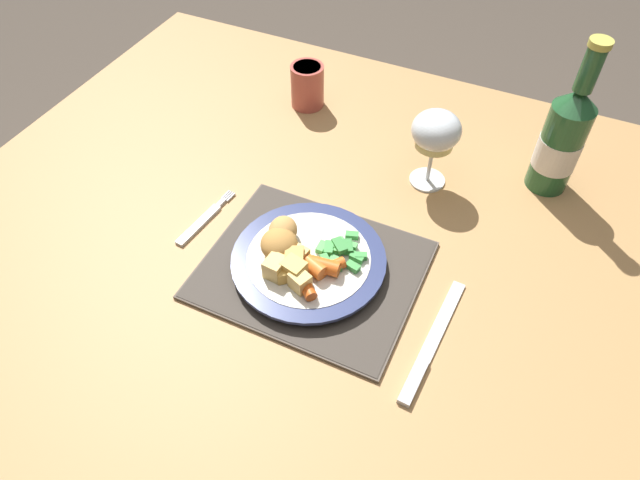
{
  "coord_description": "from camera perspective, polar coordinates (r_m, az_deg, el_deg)",
  "views": [
    {
      "loc": [
        0.27,
        -0.53,
        1.42
      ],
      "look_at": [
        0.04,
        -0.02,
        0.78
      ],
      "focal_mm": 32.0,
      "sensor_mm": 36.0,
      "label": 1
    }
  ],
  "objects": [
    {
      "name": "ground_plane",
      "position": [
        1.54,
        -0.85,
        -18.51
      ],
      "size": [
        6.0,
        6.0,
        0.0
      ],
      "primitive_type": "plane",
      "color": "#4C4238"
    },
    {
      "name": "dining_table",
      "position": [
        0.97,
        -1.28,
        -3.18
      ],
      "size": [
        1.22,
        1.07,
        0.74
      ],
      "color": "#AD7F4C",
      "rests_on": "ground"
    },
    {
      "name": "placemat",
      "position": [
        0.86,
        -0.85,
        -2.97
      ],
      "size": [
        0.32,
        0.26,
        0.01
      ],
      "color": "brown",
      "rests_on": "dining_table"
    },
    {
      "name": "dinner_plate",
      "position": [
        0.85,
        -1.14,
        -2.11
      ],
      "size": [
        0.23,
        0.23,
        0.02
      ],
      "color": "silver",
      "rests_on": "placemat"
    },
    {
      "name": "breaded_croquettes",
      "position": [
        0.85,
        -3.96,
        0.11
      ],
      "size": [
        0.08,
        0.1,
        0.04
      ],
      "color": "tan",
      "rests_on": "dinner_plate"
    },
    {
      "name": "green_beans_pile",
      "position": [
        0.84,
        2.09,
        -1.14
      ],
      "size": [
        0.08,
        0.09,
        0.02
      ],
      "color": "green",
      "rests_on": "dinner_plate"
    },
    {
      "name": "glazed_carrots",
      "position": [
        0.82,
        -0.1,
        -3.06
      ],
      "size": [
        0.06,
        0.09,
        0.02
      ],
      "color": "#CC5119",
      "rests_on": "dinner_plate"
    },
    {
      "name": "fork",
      "position": [
        0.95,
        -11.65,
        1.88
      ],
      "size": [
        0.03,
        0.14,
        0.01
      ],
      "color": "silver",
      "rests_on": "dining_table"
    },
    {
      "name": "table_knife",
      "position": [
        0.8,
        10.78,
        -10.76
      ],
      "size": [
        0.03,
        0.22,
        0.01
      ],
      "color": "silver",
      "rests_on": "dining_table"
    },
    {
      "name": "wine_glass",
      "position": [
        0.95,
        11.51,
        10.41
      ],
      "size": [
        0.08,
        0.08,
        0.14
      ],
      "color": "silver",
      "rests_on": "dining_table"
    },
    {
      "name": "bottle",
      "position": [
        1.01,
        23.06,
        9.26
      ],
      "size": [
        0.07,
        0.07,
        0.27
      ],
      "color": "#23562D",
      "rests_on": "dining_table"
    },
    {
      "name": "roast_potatoes",
      "position": [
        0.82,
        -2.86,
        -2.81
      ],
      "size": [
        0.07,
        0.07,
        0.03
      ],
      "color": "#DBB256",
      "rests_on": "dinner_plate"
    },
    {
      "name": "drinking_cup",
      "position": [
        1.15,
        -1.28,
        15.26
      ],
      "size": [
        0.06,
        0.06,
        0.09
      ],
      "color": "#B24C42",
      "rests_on": "dining_table"
    }
  ]
}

